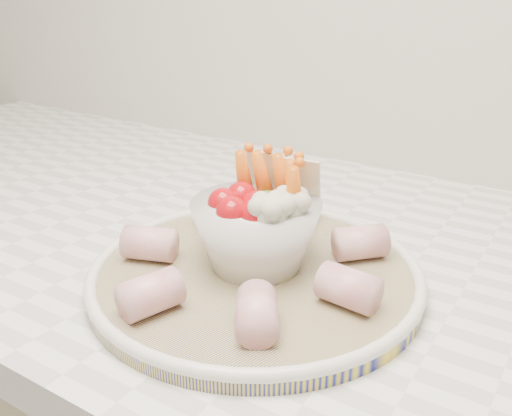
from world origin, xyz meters
The scene contains 3 objects.
serving_platter centered at (-0.12, 1.35, 0.93)m, with size 0.40×0.40×0.02m.
veggie_bowl centered at (-0.12, 1.36, 0.98)m, with size 0.13×0.13×0.11m.
cured_meat_rolls centered at (-0.12, 1.35, 0.95)m, with size 0.26×0.28×0.03m.
Camera 1 is at (0.14, 0.94, 1.21)m, focal length 40.00 mm.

